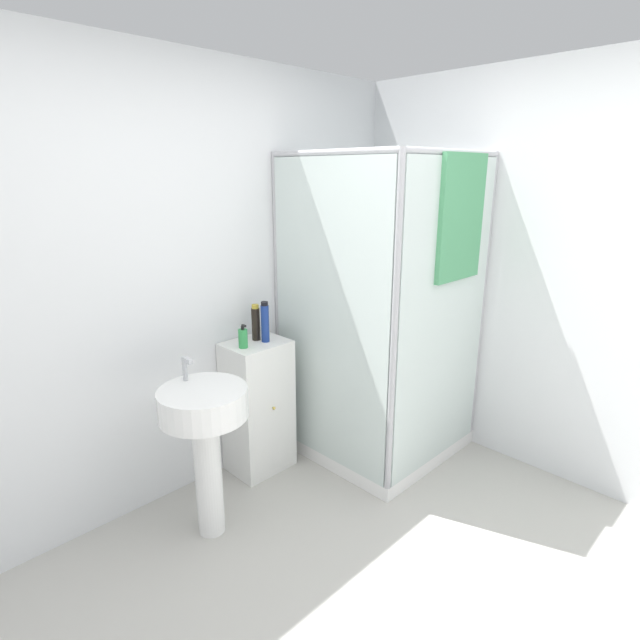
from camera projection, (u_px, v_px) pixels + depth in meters
The scene contains 8 objects.
wall_back at pixel (178, 287), 2.83m from camera, with size 6.40×0.06×2.50m, color silver.
wall_right at pixel (602, 287), 2.82m from camera, with size 0.06×6.40×2.50m, color silver.
shower_enclosure at pixel (383, 380), 3.36m from camera, with size 1.00×1.03×2.00m.
vanity_cabinet at pixel (258, 406), 3.20m from camera, with size 0.38×0.32×0.87m.
sink at pixel (205, 426), 2.54m from camera, with size 0.45×0.45×0.97m.
soap_dispenser at pixel (243, 338), 2.96m from camera, with size 0.06×0.06×0.15m.
shampoo_bottle_tall_black at pixel (256, 323), 3.09m from camera, with size 0.05×0.05×0.23m.
shampoo_bottle_blue at pixel (265, 322), 3.05m from camera, with size 0.05×0.05×0.25m.
Camera 1 is at (-1.38, -0.83, 1.88)m, focal length 28.00 mm.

